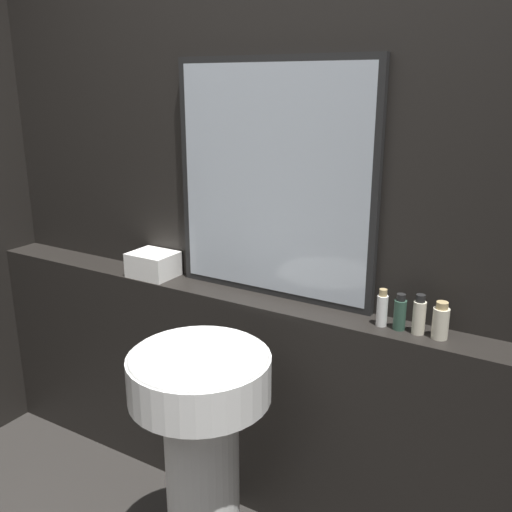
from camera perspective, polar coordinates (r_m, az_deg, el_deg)
name	(u,v)px	position (r m, az deg, el deg)	size (l,w,h in m)	color
wall_back	(262,211)	(2.27, 0.56, 4.55)	(8.00, 0.06, 2.50)	black
vanity_counter	(247,399)	(2.47, -0.91, -14.11)	(2.74, 0.17, 0.93)	black
pedestal_sink	(202,440)	(2.06, -5.47, -17.81)	(0.48, 0.48, 0.89)	white
mirror	(273,182)	(2.16, 1.66, 7.43)	(0.84, 0.03, 0.91)	black
towel_stack	(153,264)	(2.52, -10.23, -0.82)	(0.19, 0.16, 0.11)	white
shampoo_bottle	(382,309)	(2.02, 12.50, -5.18)	(0.04, 0.04, 0.13)	white
conditioner_bottle	(400,313)	(2.01, 14.19, -5.56)	(0.04, 0.04, 0.13)	#2D4C3D
lotion_bottle	(419,316)	(1.99, 16.00, -5.76)	(0.04, 0.04, 0.14)	beige
body_wash_bottle	(441,322)	(1.98, 17.98, -6.26)	(0.05, 0.05, 0.13)	beige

